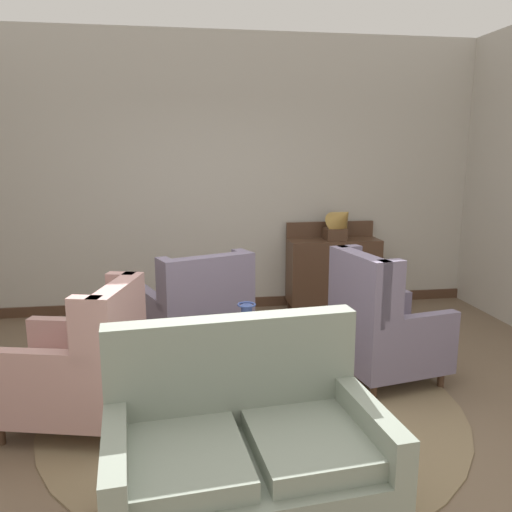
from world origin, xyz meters
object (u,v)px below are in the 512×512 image
(porcelain_vase, at_px, (247,331))
(gramophone, at_px, (340,222))
(armchair_back_corner, at_px, (196,315))
(sideboard, at_px, (333,270))
(armchair_near_sideboard, at_px, (80,367))
(armchair_beside_settee, at_px, (381,328))
(coffee_table, at_px, (240,363))
(settee, at_px, (245,453))

(porcelain_vase, height_order, gramophone, gramophone)
(armchair_back_corner, bearing_deg, sideboard, -163.51)
(armchair_near_sideboard, xyz_separation_m, armchair_beside_settee, (2.34, 0.37, 0.03))
(porcelain_vase, bearing_deg, armchair_beside_settee, 20.19)
(porcelain_vase, distance_m, gramophone, 2.78)
(sideboard, bearing_deg, coffee_table, -120.79)
(settee, distance_m, armchair_back_corner, 2.24)
(settee, height_order, armchair_near_sideboard, settee)
(sideboard, distance_m, gramophone, 0.61)
(armchair_near_sideboard, bearing_deg, gramophone, 145.73)
(armchair_near_sideboard, distance_m, gramophone, 3.51)
(coffee_table, xyz_separation_m, sideboard, (1.43, 2.40, 0.09))
(coffee_table, height_order, settee, settee)
(coffee_table, distance_m, sideboard, 2.79)
(porcelain_vase, bearing_deg, armchair_back_corner, 105.68)
(armchair_near_sideboard, xyz_separation_m, sideboard, (2.54, 2.36, 0.05))
(coffee_table, relative_size, settee, 0.63)
(sideboard, bearing_deg, armchair_back_corner, -142.39)
(porcelain_vase, height_order, settee, settee)
(coffee_table, relative_size, gramophone, 1.88)
(armchair_beside_settee, bearing_deg, porcelain_vase, 99.37)
(armchair_back_corner, relative_size, gramophone, 2.41)
(coffee_table, relative_size, armchair_beside_settee, 0.81)
(porcelain_vase, xyz_separation_m, settee, (-0.16, -1.11, -0.23))
(settee, bearing_deg, armchair_back_corner, 88.65)
(settee, distance_m, armchair_beside_settee, 2.05)
(porcelain_vase, distance_m, armchair_near_sideboard, 1.18)
(armchair_beside_settee, bearing_deg, settee, 128.18)
(armchair_back_corner, distance_m, armchair_beside_settee, 1.65)
(armchair_back_corner, bearing_deg, gramophone, -166.05)
(coffee_table, distance_m, armchair_near_sideboard, 1.11)
(armchair_beside_settee, height_order, gramophone, gramophone)
(settee, height_order, armchair_beside_settee, armchair_beside_settee)
(sideboard, bearing_deg, gramophone, -61.89)
(armchair_beside_settee, distance_m, sideboard, 2.01)
(armchair_back_corner, height_order, sideboard, sideboard)
(coffee_table, distance_m, armchair_beside_settee, 1.29)
(porcelain_vase, height_order, sideboard, sideboard)
(porcelain_vase, distance_m, armchair_back_corner, 1.19)
(armchair_beside_settee, bearing_deg, armchair_back_corner, 54.60)
(armchair_near_sideboard, height_order, gramophone, gramophone)
(armchair_beside_settee, height_order, sideboard, armchair_beside_settee)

